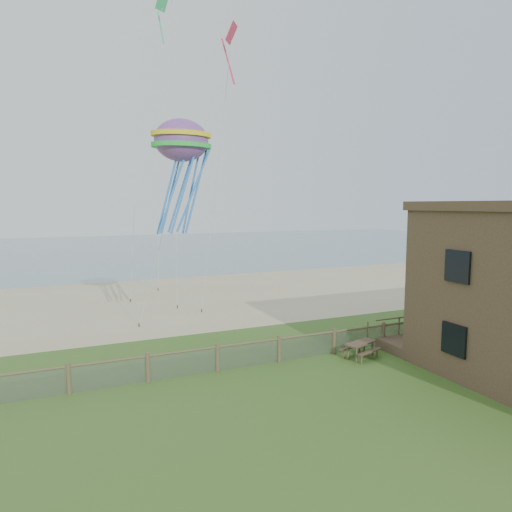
{
  "coord_description": "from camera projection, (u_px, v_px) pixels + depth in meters",
  "views": [
    {
      "loc": [
        -9.17,
        -12.28,
        7.25
      ],
      "look_at": [
        -0.28,
        8.0,
        4.76
      ],
      "focal_mm": 32.0,
      "sensor_mm": 36.0,
      "label": 1
    }
  ],
  "objects": [
    {
      "name": "ground",
      "position": [
        357.0,
        417.0,
        15.65
      ],
      "size": [
        160.0,
        160.0,
        0.0
      ],
      "primitive_type": "plane",
      "color": "#376020",
      "rests_on": "ground"
    },
    {
      "name": "sand_beach",
      "position": [
        188.0,
        298.0,
        35.67
      ],
      "size": [
        72.0,
        20.0,
        0.02
      ],
      "primitive_type": "cube",
      "color": "tan",
      "rests_on": "ground"
    },
    {
      "name": "ocean",
      "position": [
        118.0,
        249.0,
        75.72
      ],
      "size": [
        160.0,
        68.0,
        0.02
      ],
      "primitive_type": "cube",
      "color": "slate",
      "rests_on": "ground"
    },
    {
      "name": "chainlink_fence",
      "position": [
        279.0,
        351.0,
        21.05
      ],
      "size": [
        36.2,
        0.2,
        1.25
      ],
      "primitive_type": null,
      "color": "brown",
      "rests_on": "ground"
    },
    {
      "name": "motel_deck",
      "position": [
        496.0,
        331.0,
        25.35
      ],
      "size": [
        15.0,
        2.0,
        0.5
      ],
      "primitive_type": "cube",
      "color": "brown",
      "rests_on": "ground"
    },
    {
      "name": "picnic_table",
      "position": [
        360.0,
        350.0,
        21.68
      ],
      "size": [
        2.02,
        1.76,
        0.72
      ],
      "primitive_type": null,
      "rotation": [
        0.0,
        0.0,
        0.33
      ],
      "color": "brown",
      "rests_on": "ground"
    },
    {
      "name": "octopus_kite",
      "position": [
        182.0,
        173.0,
        24.24
      ],
      "size": [
        3.39,
        2.53,
        6.62
      ],
      "primitive_type": null,
      "rotation": [
        0.0,
        0.0,
        -0.08
      ],
      "color": "#D72251"
    },
    {
      "name": "kite_red",
      "position": [
        232.0,
        49.0,
        25.72
      ],
      "size": [
        2.12,
        1.96,
        2.85
      ],
      "primitive_type": null,
      "rotation": [
        0.44,
        0.0,
        0.94
      ],
      "color": "#D82643"
    },
    {
      "name": "kite_green",
      "position": [
        162.0,
        17.0,
        32.71
      ],
      "size": [
        2.03,
        2.27,
        3.14
      ],
      "primitive_type": null,
      "rotation": [
        0.44,
        0.0,
        0.58
      ],
      "color": "#2EAF61"
    }
  ]
}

